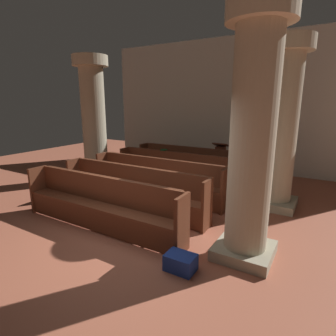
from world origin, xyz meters
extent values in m
plane|color=#AD5B42|center=(0.00, 0.00, 0.00)|extent=(19.20, 19.20, 0.00)
cube|color=silver|center=(0.00, 6.08, 2.25)|extent=(10.00, 0.16, 4.50)
cube|color=brown|center=(-0.72, 4.00, 0.46)|extent=(3.52, 0.38, 0.05)
cube|color=brown|center=(-0.72, 4.17, 0.73)|extent=(3.52, 0.04, 0.51)
cube|color=#562B1A|center=(-0.72, 4.22, 0.98)|extent=(3.38, 0.06, 0.02)
cube|color=#5B2D1B|center=(-2.50, 4.00, 0.49)|extent=(0.06, 0.44, 0.99)
cube|color=#5B2D1B|center=(1.07, 4.00, 0.49)|extent=(0.06, 0.44, 0.99)
cube|color=brown|center=(-0.72, 3.83, 0.23)|extent=(3.52, 0.03, 0.41)
cube|color=brown|center=(-0.72, 3.01, 0.46)|extent=(3.52, 0.38, 0.05)
cube|color=brown|center=(-0.72, 3.18, 0.73)|extent=(3.52, 0.04, 0.51)
cube|color=#562B1A|center=(-0.72, 3.22, 0.98)|extent=(3.38, 0.06, 0.02)
cube|color=#5B2D1B|center=(-2.50, 3.01, 0.49)|extent=(0.06, 0.44, 0.99)
cube|color=#5B2D1B|center=(1.07, 3.01, 0.49)|extent=(0.06, 0.44, 0.99)
cube|color=brown|center=(-0.72, 2.83, 0.23)|extent=(3.52, 0.03, 0.41)
cube|color=brown|center=(-0.72, 2.01, 0.46)|extent=(3.52, 0.38, 0.05)
cube|color=brown|center=(-0.72, 2.18, 0.73)|extent=(3.52, 0.04, 0.51)
cube|color=#562B1A|center=(-0.72, 2.23, 0.98)|extent=(3.38, 0.06, 0.02)
cube|color=#5B2D1B|center=(-2.50, 2.01, 0.49)|extent=(0.06, 0.44, 0.99)
cube|color=#5B2D1B|center=(1.07, 2.01, 0.49)|extent=(0.06, 0.44, 0.99)
cube|color=brown|center=(-0.72, 1.84, 0.23)|extent=(3.52, 0.03, 0.41)
cube|color=brown|center=(-0.72, 1.02, 0.46)|extent=(3.52, 0.38, 0.05)
cube|color=brown|center=(-0.72, 1.19, 0.73)|extent=(3.52, 0.04, 0.51)
cube|color=#562B1A|center=(-0.72, 1.24, 0.98)|extent=(3.38, 0.06, 0.02)
cube|color=#5B2D1B|center=(-2.50, 1.02, 0.49)|extent=(0.06, 0.44, 0.99)
cube|color=#5B2D1B|center=(1.07, 1.02, 0.49)|extent=(0.06, 0.44, 0.99)
cube|color=brown|center=(-0.72, 0.85, 0.23)|extent=(3.52, 0.03, 0.41)
cube|color=brown|center=(-0.72, 0.03, 0.46)|extent=(3.52, 0.38, 0.05)
cube|color=brown|center=(-0.72, 0.20, 0.73)|extent=(3.52, 0.04, 0.51)
cube|color=#562B1A|center=(-0.72, 0.24, 0.98)|extent=(3.38, 0.06, 0.02)
cube|color=#5B2D1B|center=(-2.50, 0.03, 0.49)|extent=(0.06, 0.44, 0.99)
cube|color=#5B2D1B|center=(1.07, 0.03, 0.49)|extent=(0.06, 0.44, 0.99)
cube|color=brown|center=(-0.72, -0.15, 0.23)|extent=(3.52, 0.03, 0.41)
cube|color=tan|center=(1.94, 2.95, 0.09)|extent=(0.95, 0.95, 0.18)
cylinder|color=#BCB293|center=(1.94, 2.95, 1.78)|extent=(0.71, 0.71, 3.19)
cylinder|color=beige|center=(1.94, 2.95, 3.52)|extent=(1.02, 1.02, 0.30)
cube|color=tan|center=(-3.33, 2.58, 0.09)|extent=(0.95, 0.95, 0.18)
cylinder|color=#BCB293|center=(-3.33, 2.58, 1.78)|extent=(0.71, 0.71, 3.19)
cylinder|color=beige|center=(-3.33, 2.58, 3.52)|extent=(1.02, 1.02, 0.30)
cube|color=tan|center=(1.94, 0.48, 0.09)|extent=(0.86, 0.86, 0.18)
cylinder|color=#BCB293|center=(1.94, 0.48, 1.78)|extent=(0.64, 0.64, 3.19)
cylinder|color=beige|center=(1.94, 0.48, 3.52)|extent=(0.93, 0.93, 0.30)
cube|color=#492215|center=(-0.13, 4.97, 0.03)|extent=(0.45, 0.45, 0.06)
cube|color=#562819|center=(-0.13, 4.97, 0.47)|extent=(0.28, 0.28, 0.95)
cube|color=#5B2A1A|center=(-0.13, 4.97, 1.01)|extent=(0.48, 0.35, 0.15)
cube|color=#194723|center=(-1.23, 3.22, 1.01)|extent=(0.14, 0.18, 0.03)
cube|color=navy|center=(1.26, -0.36, 0.12)|extent=(0.43, 0.31, 0.24)
cube|color=maroon|center=(1.37, 3.62, 0.12)|extent=(0.33, 0.25, 0.24)
camera|label=1|loc=(2.89, -3.46, 2.38)|focal=29.14mm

